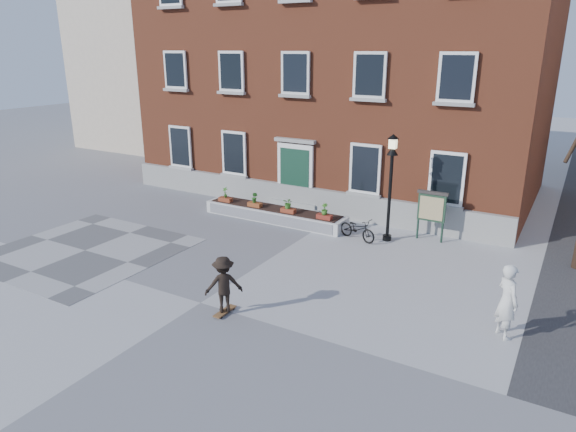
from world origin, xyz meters
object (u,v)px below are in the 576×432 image
Objects in this scene: bicycle at (357,229)px; bystander at (507,301)px; lamp_post at (391,173)px; skateboarder at (224,285)px; notice_board at (432,208)px.

bystander reaches higher than bicycle.
lamp_post is at bearing -46.04° from bicycle.
bystander reaches higher than skateboarder.
bicycle is 0.41× the size of lamp_post.
bystander is at bearing -59.12° from notice_board.
bystander is at bearing -110.57° from bicycle.
notice_board is at bearing 68.60° from skateboarder.
lamp_post reaches higher than bystander.
notice_board reaches higher than bicycle.
skateboarder is (-6.61, -2.53, -0.11)m from bystander.
bicycle is at bearing 82.68° from skateboarder.
skateboarder reaches higher than bicycle.
bicycle is 7.01m from skateboarder.
bystander is 7.08m from skateboarder.
notice_board is at bearing -44.32° from bicycle.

